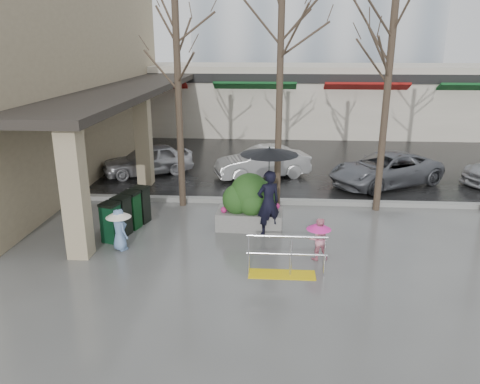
# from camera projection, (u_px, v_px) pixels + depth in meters

# --- Properties ---
(ground) EXTENTS (120.00, 120.00, 0.00)m
(ground) POSITION_uv_depth(u_px,v_px,m) (232.00, 252.00, 12.43)
(ground) COLOR #51514F
(ground) RESTS_ON ground
(street_asphalt) EXTENTS (120.00, 36.00, 0.01)m
(street_asphalt) POSITION_uv_depth(u_px,v_px,m) (258.00, 120.00, 33.32)
(street_asphalt) COLOR black
(street_asphalt) RESTS_ON ground
(curb) EXTENTS (120.00, 0.30, 0.15)m
(curb) POSITION_uv_depth(u_px,v_px,m) (242.00, 201.00, 16.21)
(curb) COLOR gray
(curb) RESTS_ON ground
(near_building) EXTENTS (6.00, 18.00, 8.00)m
(near_building) POSITION_uv_depth(u_px,v_px,m) (32.00, 75.00, 19.39)
(near_building) COLOR tan
(near_building) RESTS_ON ground
(canopy_slab) EXTENTS (2.80, 18.00, 0.25)m
(canopy_slab) POSITION_uv_depth(u_px,v_px,m) (132.00, 85.00, 19.23)
(canopy_slab) COLOR #2D2823
(canopy_slab) RESTS_ON pillar_front
(pillar_front) EXTENTS (0.55, 0.55, 3.50)m
(pillar_front) POSITION_uv_depth(u_px,v_px,m) (75.00, 192.00, 11.68)
(pillar_front) COLOR tan
(pillar_front) RESTS_ON ground
(pillar_back) EXTENTS (0.55, 0.55, 3.50)m
(pillar_back) POSITION_uv_depth(u_px,v_px,m) (144.00, 140.00, 17.85)
(pillar_back) COLOR tan
(pillar_back) RESTS_ON ground
(storefront_row) EXTENTS (34.00, 6.74, 4.00)m
(storefront_row) POSITION_uv_depth(u_px,v_px,m) (289.00, 98.00, 28.74)
(storefront_row) COLOR beige
(storefront_row) RESTS_ON ground
(handrail) EXTENTS (1.90, 0.50, 1.03)m
(handrail) POSITION_uv_depth(u_px,v_px,m) (285.00, 261.00, 11.09)
(handrail) COLOR yellow
(handrail) RESTS_ON ground
(tree_west) EXTENTS (3.20, 3.20, 6.80)m
(tree_west) POSITION_uv_depth(u_px,v_px,m) (177.00, 50.00, 14.42)
(tree_west) COLOR #382B21
(tree_west) RESTS_ON ground
(tree_midwest) EXTENTS (3.20, 3.20, 7.00)m
(tree_midwest) POSITION_uv_depth(u_px,v_px,m) (281.00, 45.00, 14.17)
(tree_midwest) COLOR #382B21
(tree_midwest) RESTS_ON ground
(tree_mideast) EXTENTS (3.20, 3.20, 6.50)m
(tree_mideast) POSITION_uv_depth(u_px,v_px,m) (390.00, 58.00, 14.06)
(tree_mideast) COLOR #382B21
(tree_mideast) RESTS_ON ground
(woman) EXTENTS (1.62, 1.62, 2.59)m
(woman) POSITION_uv_depth(u_px,v_px,m) (269.00, 181.00, 13.09)
(woman) COLOR black
(woman) RESTS_ON ground
(child_pink) EXTENTS (0.63, 0.63, 1.12)m
(child_pink) POSITION_uv_depth(u_px,v_px,m) (318.00, 236.00, 11.83)
(child_pink) COLOR pink
(child_pink) RESTS_ON ground
(child_blue) EXTENTS (0.67, 0.67, 1.15)m
(child_blue) POSITION_uv_depth(u_px,v_px,m) (119.00, 226.00, 12.38)
(child_blue) COLOR #6E90C3
(child_blue) RESTS_ON ground
(planter) EXTENTS (1.97, 1.14, 1.69)m
(planter) POSITION_uv_depth(u_px,v_px,m) (250.00, 202.00, 13.82)
(planter) COLOR gray
(planter) RESTS_ON ground
(news_boxes) EXTENTS (0.99, 2.07, 1.13)m
(news_boxes) POSITION_uv_depth(u_px,v_px,m) (127.00, 213.00, 13.64)
(news_boxes) COLOR #0D3C22
(news_boxes) RESTS_ON ground
(car_a) EXTENTS (3.97, 3.03, 1.26)m
(car_a) POSITION_uv_depth(u_px,v_px,m) (148.00, 160.00, 19.52)
(car_a) COLOR #B6B6BB
(car_a) RESTS_ON ground
(car_b) EXTENTS (4.05, 2.53, 1.26)m
(car_b) POSITION_uv_depth(u_px,v_px,m) (262.00, 162.00, 19.09)
(car_b) COLOR silver
(car_b) RESTS_ON ground
(car_c) EXTENTS (4.97, 4.07, 1.26)m
(car_c) POSITION_uv_depth(u_px,v_px,m) (385.00, 169.00, 18.04)
(car_c) COLOR slate
(car_c) RESTS_ON ground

